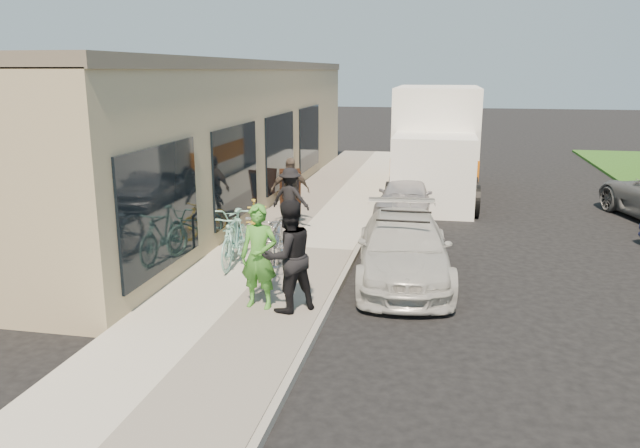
{
  "coord_description": "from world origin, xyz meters",
  "views": [
    {
      "loc": [
        1.41,
        -9.92,
        3.96
      ],
      "look_at": [
        -0.95,
        1.6,
        1.05
      ],
      "focal_mm": 35.0,
      "sensor_mm": 36.0,
      "label": 1
    }
  ],
  "objects_px": {
    "cruiser_bike_a": "(234,238)",
    "cruiser_bike_c": "(256,221)",
    "moving_truck": "(435,147)",
    "bystander_a": "(290,198)",
    "sandwich_board": "(290,187)",
    "woman_rider": "(259,257)",
    "tandem_bike": "(275,242)",
    "man_standing": "(288,256)",
    "cruiser_bike_b": "(234,228)",
    "sedan_white": "(404,248)",
    "bike_rack": "(233,229)",
    "sedan_silver": "(407,195)",
    "bystander_b": "(290,191)"
  },
  "relations": [
    {
      "from": "sedan_white",
      "to": "moving_truck",
      "type": "relative_size",
      "value": 0.63
    },
    {
      "from": "sedan_silver",
      "to": "bystander_b",
      "type": "relative_size",
      "value": 2.11
    },
    {
      "from": "sandwich_board",
      "to": "cruiser_bike_b",
      "type": "xyz_separation_m",
      "value": [
        0.03,
        -4.98,
        0.0
      ]
    },
    {
      "from": "bike_rack",
      "to": "woman_rider",
      "type": "height_order",
      "value": "woman_rider"
    },
    {
      "from": "sandwich_board",
      "to": "woman_rider",
      "type": "xyz_separation_m",
      "value": [
        1.52,
        -8.02,
        0.35
      ]
    },
    {
      "from": "woman_rider",
      "to": "cruiser_bike_a",
      "type": "relative_size",
      "value": 0.95
    },
    {
      "from": "sedan_white",
      "to": "moving_truck",
      "type": "distance_m",
      "value": 9.08
    },
    {
      "from": "bystander_a",
      "to": "bystander_b",
      "type": "relative_size",
      "value": 0.89
    },
    {
      "from": "sandwich_board",
      "to": "cruiser_bike_b",
      "type": "relative_size",
      "value": 0.51
    },
    {
      "from": "sedan_white",
      "to": "sedan_silver",
      "type": "distance_m",
      "value": 5.41
    },
    {
      "from": "woman_rider",
      "to": "bystander_b",
      "type": "relative_size",
      "value": 1.02
    },
    {
      "from": "sandwich_board",
      "to": "tandem_bike",
      "type": "distance_m",
      "value": 6.54
    },
    {
      "from": "woman_rider",
      "to": "bystander_b",
      "type": "height_order",
      "value": "woman_rider"
    },
    {
      "from": "man_standing",
      "to": "moving_truck",
      "type": "bearing_deg",
      "value": -143.63
    },
    {
      "from": "sedan_silver",
      "to": "bystander_b",
      "type": "xyz_separation_m",
      "value": [
        -2.82,
        -2.03,
        0.39
      ]
    },
    {
      "from": "sandwich_board",
      "to": "bike_rack",
      "type": "bearing_deg",
      "value": -106.59
    },
    {
      "from": "cruiser_bike_c",
      "to": "woman_rider",
      "type": "bearing_deg",
      "value": -96.46
    },
    {
      "from": "bystander_b",
      "to": "man_standing",
      "type": "bearing_deg",
      "value": -98.6
    },
    {
      "from": "woman_rider",
      "to": "cruiser_bike_a",
      "type": "bearing_deg",
      "value": 124.29
    },
    {
      "from": "cruiser_bike_a",
      "to": "cruiser_bike_c",
      "type": "height_order",
      "value": "cruiser_bike_a"
    },
    {
      "from": "man_standing",
      "to": "bystander_a",
      "type": "distance_m",
      "value": 5.47
    },
    {
      "from": "moving_truck",
      "to": "cruiser_bike_b",
      "type": "xyz_separation_m",
      "value": [
        -4.02,
        -8.3,
        -0.86
      ]
    },
    {
      "from": "cruiser_bike_c",
      "to": "sedan_white",
      "type": "bearing_deg",
      "value": -50.51
    },
    {
      "from": "man_standing",
      "to": "cruiser_bike_b",
      "type": "xyz_separation_m",
      "value": [
        -2.0,
        3.09,
        -0.41
      ]
    },
    {
      "from": "cruiser_bike_b",
      "to": "bystander_a",
      "type": "distance_m",
      "value": 2.34
    },
    {
      "from": "bike_rack",
      "to": "cruiser_bike_c",
      "type": "height_order",
      "value": "cruiser_bike_c"
    },
    {
      "from": "moving_truck",
      "to": "bystander_a",
      "type": "relative_size",
      "value": 4.67
    },
    {
      "from": "sedan_white",
      "to": "moving_truck",
      "type": "bearing_deg",
      "value": 81.93
    },
    {
      "from": "sandwich_board",
      "to": "cruiser_bike_a",
      "type": "relative_size",
      "value": 0.55
    },
    {
      "from": "moving_truck",
      "to": "woman_rider",
      "type": "bearing_deg",
      "value": -103.1
    },
    {
      "from": "sandwich_board",
      "to": "moving_truck",
      "type": "relative_size",
      "value": 0.14
    },
    {
      "from": "bike_rack",
      "to": "sedan_white",
      "type": "bearing_deg",
      "value": -11.02
    },
    {
      "from": "bike_rack",
      "to": "sedan_silver",
      "type": "height_order",
      "value": "sedan_silver"
    },
    {
      "from": "cruiser_bike_a",
      "to": "cruiser_bike_c",
      "type": "xyz_separation_m",
      "value": [
        -0.16,
        1.9,
        -0.09
      ]
    },
    {
      "from": "cruiser_bike_c",
      "to": "man_standing",
      "type": "bearing_deg",
      "value": -90.48
    },
    {
      "from": "tandem_bike",
      "to": "cruiser_bike_a",
      "type": "bearing_deg",
      "value": 145.06
    },
    {
      "from": "sedan_silver",
      "to": "cruiser_bike_c",
      "type": "bearing_deg",
      "value": -126.72
    },
    {
      "from": "cruiser_bike_a",
      "to": "cruiser_bike_b",
      "type": "height_order",
      "value": "cruiser_bike_a"
    },
    {
      "from": "sandwich_board",
      "to": "bystander_b",
      "type": "xyz_separation_m",
      "value": [
        0.59,
        -2.33,
        0.34
      ]
    },
    {
      "from": "cruiser_bike_a",
      "to": "tandem_bike",
      "type": "bearing_deg",
      "value": -30.07
    },
    {
      "from": "sandwich_board",
      "to": "sedan_silver",
      "type": "relative_size",
      "value": 0.28
    },
    {
      "from": "sandwich_board",
      "to": "woman_rider",
      "type": "height_order",
      "value": "woman_rider"
    },
    {
      "from": "moving_truck",
      "to": "cruiser_bike_c",
      "type": "relative_size",
      "value": 4.66
    },
    {
      "from": "bystander_a",
      "to": "cruiser_bike_b",
      "type": "bearing_deg",
      "value": 85.28
    },
    {
      "from": "tandem_bike",
      "to": "bystander_b",
      "type": "distance_m",
      "value": 4.15
    },
    {
      "from": "moving_truck",
      "to": "bystander_a",
      "type": "height_order",
      "value": "moving_truck"
    },
    {
      "from": "bike_rack",
      "to": "moving_truck",
      "type": "bearing_deg",
      "value": 64.06
    },
    {
      "from": "sedan_silver",
      "to": "cruiser_bike_c",
      "type": "xyz_separation_m",
      "value": [
        -3.21,
        -3.71,
        -0.01
      ]
    },
    {
      "from": "sandwich_board",
      "to": "bystander_b",
      "type": "height_order",
      "value": "bystander_b"
    },
    {
      "from": "cruiser_bike_b",
      "to": "cruiser_bike_a",
      "type": "bearing_deg",
      "value": -85.92
    }
  ]
}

